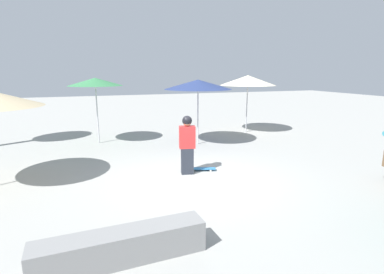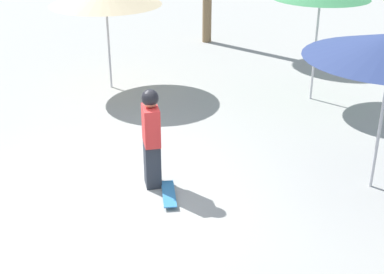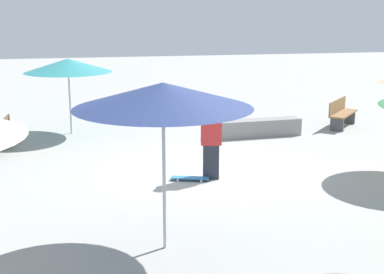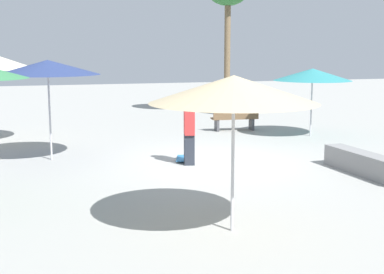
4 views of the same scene
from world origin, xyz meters
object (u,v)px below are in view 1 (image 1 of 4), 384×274
skateboard (202,169)px  shade_umbrella_green (95,82)px  skater_main (187,143)px  shade_umbrella_cream (248,80)px  shade_umbrella_navy (198,84)px  concrete_ledge (122,246)px

skateboard → shade_umbrella_green: shade_umbrella_green is taller
skater_main → shade_umbrella_cream: size_ratio=0.62×
shade_umbrella_cream → shade_umbrella_navy: bearing=25.9°
shade_umbrella_cream → skater_main: bearing=45.7°
shade_umbrella_cream → skateboard: bearing=48.4°
skater_main → shade_umbrella_navy: bearing=77.2°
skater_main → concrete_ledge: skater_main is taller
skater_main → shade_umbrella_navy: 3.83m
shade_umbrella_navy → skater_main: bearing=64.3°
shade_umbrella_navy → shade_umbrella_cream: bearing=-154.1°
skater_main → concrete_ledge: size_ratio=0.64×
skater_main → shade_umbrella_green: shade_umbrella_green is taller
skater_main → skateboard: size_ratio=2.00×
skater_main → skateboard: (-0.48, -0.08, -0.83)m
skateboard → concrete_ledge: bearing=-108.8°
concrete_ledge → shade_umbrella_cream: shade_umbrella_cream is taller
skateboard → shade_umbrella_navy: size_ratio=0.32×
skater_main → shade_umbrella_green: 5.39m
shade_umbrella_navy → concrete_ledge: bearing=60.5°
shade_umbrella_cream → concrete_ledge: bearing=50.2°
skateboard → shade_umbrella_cream: shade_umbrella_cream is taller
skateboard → shade_umbrella_green: 5.81m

